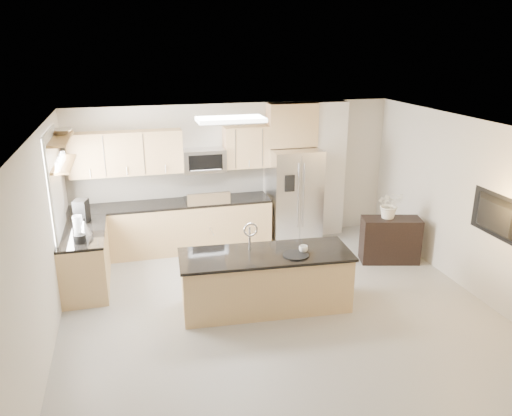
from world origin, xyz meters
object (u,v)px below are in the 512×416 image
object	(u,v)px
island	(265,280)
cup	(303,249)
credenza	(390,240)
bowl	(61,131)
flower_vase	(390,198)
kettle	(84,227)
range	(207,223)
television	(493,217)
microwave	(204,160)
refrigerator	(294,196)
platter	(296,255)
coffee_maker	(82,212)
blender	(79,231)

from	to	relation	value
island	cup	xyz separation A→B (m)	(0.52, -0.10, 0.47)
credenza	bowl	bearing A→B (deg)	-173.48
credenza	flower_vase	size ratio (longest dim) A/B	1.36
kettle	flower_vase	bearing A→B (deg)	-1.67
range	television	size ratio (longest dim) A/B	1.06
microwave	kettle	size ratio (longest dim) A/B	2.90
range	flower_vase	size ratio (longest dim) A/B	1.58
refrigerator	platter	distance (m)	2.67
kettle	television	distance (m)	5.86
microwave	cup	distance (m)	2.89
platter	range	bearing A→B (deg)	107.80
coffee_maker	credenza	bearing A→B (deg)	-8.69
flower_vase	coffee_maker	bearing A→B (deg)	171.75
refrigerator	coffee_maker	world-z (taller)	refrigerator
microwave	flower_vase	world-z (taller)	microwave
cup	platter	distance (m)	0.17
cup	coffee_maker	bearing A→B (deg)	148.88
kettle	refrigerator	bearing A→B (deg)	17.79
microwave	kettle	world-z (taller)	microwave
flower_vase	range	bearing A→B (deg)	154.81
microwave	range	bearing A→B (deg)	-90.00
island	blender	world-z (taller)	blender
refrigerator	television	distance (m)	3.62
blender	range	bearing A→B (deg)	36.51
platter	television	world-z (taller)	television
blender	television	distance (m)	5.81
microwave	flower_vase	xyz separation A→B (m)	(2.92, -1.50, -0.48)
blender	coffee_maker	bearing A→B (deg)	91.29
refrigerator	bowl	bearing A→B (deg)	-170.76
island	television	world-z (taller)	television
refrigerator	bowl	distance (m)	4.23
refrigerator	cup	bearing A→B (deg)	-105.78
island	coffee_maker	bearing A→B (deg)	149.26
island	coffee_maker	distance (m)	3.16
kettle	platter	bearing A→B (deg)	-25.35
island	credenza	world-z (taller)	island
range	kettle	distance (m)	2.43
cup	blender	bearing A→B (deg)	162.51
island	coffee_maker	xyz separation A→B (m)	(-2.54, 1.75, 0.67)
blender	bowl	bearing A→B (deg)	101.58
microwave	blender	distance (m)	2.71
cup	platter	world-z (taller)	cup
range	microwave	xyz separation A→B (m)	(0.00, 0.12, 1.16)
microwave	cup	xyz separation A→B (m)	(0.97, -2.62, -0.74)
kettle	credenza	bearing A→B (deg)	-2.19
credenza	blender	distance (m)	5.09
platter	flower_vase	world-z (taller)	flower_vase
platter	bowl	world-z (taller)	bowl
credenza	flower_vase	xyz separation A→B (m)	(-0.04, 0.05, 0.76)
credenza	cup	size ratio (longest dim) A/B	7.79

